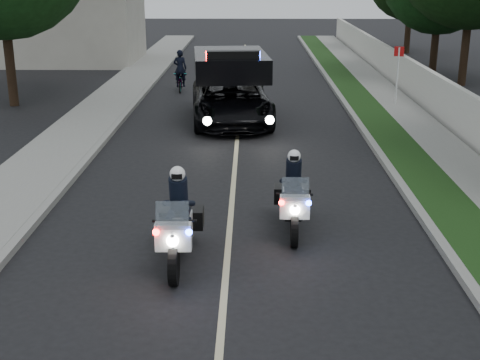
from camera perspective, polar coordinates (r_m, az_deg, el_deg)
The scene contains 19 objects.
ground at distance 12.47m, azimuth -1.07°, elevation -6.21°, with size 120.00×120.00×0.00m, color black.
curb_right at distance 22.26m, azimuth 10.48°, elevation 4.63°, with size 0.20×60.00×0.15m, color gray.
grass_verge at distance 22.38m, azimuth 12.26°, elevation 4.60°, with size 1.20×60.00×0.16m, color #193814.
sidewalk_right at distance 22.67m, azimuth 15.49°, elevation 4.52°, with size 1.40×60.00×0.16m, color gray.
property_wall at distance 22.81m, azimuth 18.08°, elevation 6.10°, with size 0.22×60.00×1.50m, color beige.
curb_left at distance 22.41m, azimuth -10.74°, elevation 4.71°, with size 0.20×60.00×0.15m, color gray.
sidewalk_left at distance 22.66m, azimuth -13.47°, elevation 4.68°, with size 2.00×60.00×0.16m, color gray.
lane_marking at distance 21.97m, azimuth -0.17°, elevation 4.57°, with size 0.12×50.00×0.01m, color #BFB78C.
police_moto_left at distance 12.09m, azimuth -5.32°, elevation -7.11°, with size 0.74×2.10×1.79m, color silver, non-canonical shape.
police_moto_right at distance 13.47m, azimuth 4.61°, elevation -4.36°, with size 0.69×1.97×1.67m, color white, non-canonical shape.
police_suv at distance 22.89m, azimuth -0.77°, elevation 5.11°, with size 2.64×5.69×2.77m, color black.
bicycle at distance 28.90m, azimuth -5.20°, elevation 7.75°, with size 0.56×1.62×0.85m, color black.
cyclist at distance 28.90m, azimuth -5.20°, elevation 7.75°, with size 0.57×0.38×1.59m, color black.
sign_post at distance 26.04m, azimuth 13.39°, elevation 6.20°, with size 0.37×0.37×2.40m, color #A5160B, non-canonical shape.
tree_right_c at distance 31.93m, azimuth 18.77°, elevation 7.86°, with size 6.89×6.89×11.49m, color #143410, non-canonical shape.
tree_right_d at distance 34.22m, azimuth 16.42°, elevation 8.70°, with size 5.64×5.64×9.40m, color #143B13, non-canonical shape.
tree_right_e at distance 43.34m, azimuth 14.32°, elevation 10.70°, with size 5.53×5.53×9.21m, color black, non-canonical shape.
tree_left_near at distance 27.15m, azimuth -19.10°, elevation 6.17°, with size 7.00×7.00×11.66m, color #174316, non-canonical shape.
tree_left_far at distance 38.73m, azimuth -13.63°, elevation 9.94°, with size 6.50×6.50×10.83m, color black, non-canonical shape.
Camera 1 is at (0.42, -11.36, 5.12)m, focal length 48.82 mm.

